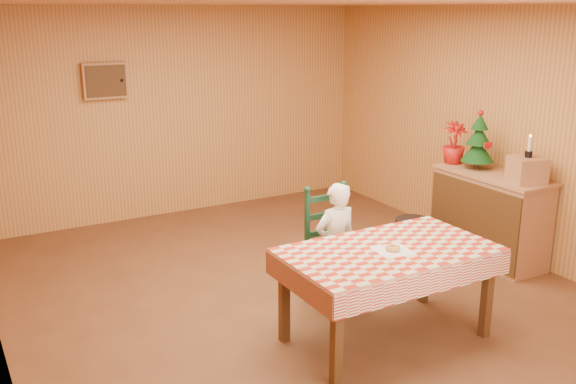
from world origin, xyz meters
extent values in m
plane|color=brown|center=(0.00, 0.00, 0.00)|extent=(6.00, 6.00, 0.00)
cube|color=#C78A48|center=(0.00, 3.00, 1.30)|extent=(5.00, 0.10, 2.60)
cube|color=#C78A48|center=(2.50, 0.00, 1.30)|extent=(0.10, 6.00, 2.60)
cube|color=#BE7946|center=(0.00, 0.00, 2.60)|extent=(5.00, 6.00, 0.10)
cube|color=#B47B50|center=(-0.90, 2.94, 1.75)|extent=(0.52, 0.08, 0.42)
cube|color=#4C2D14|center=(-0.90, 2.90, 1.75)|extent=(0.46, 0.02, 0.36)
sphere|color=black|center=(-0.72, 2.88, 1.75)|extent=(0.04, 0.04, 0.04)
cube|color=#4C2D14|center=(0.20, -1.02, 0.72)|extent=(1.60, 0.90, 0.06)
cube|color=#4C2D14|center=(-0.52, -1.39, 0.34)|extent=(0.07, 0.07, 0.69)
cube|color=#4C2D14|center=(0.92, -1.39, 0.34)|extent=(0.07, 0.07, 0.69)
cube|color=#4C2D14|center=(-0.52, -0.65, 0.34)|extent=(0.07, 0.07, 0.69)
cube|color=#4C2D14|center=(0.92, -0.65, 0.34)|extent=(0.07, 0.07, 0.69)
cube|color=#B02417|center=(0.20, -1.02, 0.76)|extent=(1.64, 0.94, 0.02)
cube|color=#B02417|center=(0.20, -1.49, 0.66)|extent=(1.64, 0.02, 0.18)
cube|color=#B02417|center=(0.20, -0.55, 0.66)|extent=(1.64, 0.02, 0.18)
cube|color=#305E2B|center=(-0.62, -1.02, 0.66)|extent=(0.02, 0.94, 0.18)
cube|color=#305E2B|center=(1.02, -1.02, 0.66)|extent=(0.02, 0.94, 0.18)
cube|color=#10321D|center=(0.20, -0.29, 0.43)|extent=(0.44, 0.40, 0.04)
cylinder|color=#10321D|center=(0.01, -0.46, 0.21)|extent=(0.04, 0.04, 0.41)
cylinder|color=#10321D|center=(0.39, -0.46, 0.21)|extent=(0.04, 0.04, 0.41)
cylinder|color=#10321D|center=(0.01, -0.12, 0.21)|extent=(0.04, 0.04, 0.41)
cylinder|color=#10321D|center=(0.39, -0.12, 0.21)|extent=(0.04, 0.04, 0.41)
cylinder|color=#10321D|center=(0.01, -0.12, 0.75)|extent=(0.05, 0.05, 0.60)
sphere|color=#10321D|center=(0.01, -0.12, 1.05)|extent=(0.06, 0.06, 0.06)
cylinder|color=#10321D|center=(0.39, -0.12, 0.75)|extent=(0.05, 0.05, 0.60)
sphere|color=#10321D|center=(0.39, -0.12, 1.05)|extent=(0.06, 0.06, 0.06)
cube|color=#10321D|center=(0.20, -0.12, 0.63)|extent=(0.38, 0.03, 0.05)
cube|color=#10321D|center=(0.20, -0.12, 0.79)|extent=(0.38, 0.03, 0.05)
cube|color=#10321D|center=(0.20, -0.12, 0.95)|extent=(0.38, 0.03, 0.05)
imported|color=white|center=(0.20, -0.29, 0.56)|extent=(0.41, 0.27, 1.12)
cube|color=white|center=(0.20, -1.07, 0.77)|extent=(0.29, 0.29, 0.00)
torus|color=#CE904A|center=(0.20, -1.07, 0.79)|extent=(0.15, 0.15, 0.04)
cube|color=#B47B50|center=(2.22, -0.18, 0.45)|extent=(0.50, 1.20, 0.90)
cube|color=#B47B50|center=(2.22, -0.18, 0.92)|extent=(0.54, 1.24, 0.03)
cube|color=#4C2D14|center=(1.96, -0.18, 0.45)|extent=(0.02, 1.20, 0.80)
cube|color=#B47B50|center=(2.22, -0.58, 1.06)|extent=(0.38, 0.38, 0.25)
cylinder|color=#4C2D14|center=(2.22, 0.07, 0.97)|extent=(0.04, 0.04, 0.08)
cone|color=#0C3510|center=(2.22, 0.07, 1.13)|extent=(0.34, 0.34, 0.24)
cone|color=#0C3510|center=(2.22, 0.07, 1.29)|extent=(0.26, 0.26, 0.20)
cone|color=#0C3510|center=(2.22, 0.07, 1.43)|extent=(0.18, 0.18, 0.16)
sphere|color=#AA130F|center=(2.22, 0.07, 1.52)|extent=(0.06, 0.06, 0.06)
cube|color=#AA130F|center=(2.20, -0.08, 1.21)|extent=(0.10, 0.02, 0.06)
sphere|color=#AA130F|center=(2.30, 0.01, 1.16)|extent=(0.04, 0.04, 0.04)
sphere|color=#AA130F|center=(2.15, 0.12, 1.23)|extent=(0.04, 0.04, 0.04)
sphere|color=#AA130F|center=(2.26, 0.16, 1.33)|extent=(0.04, 0.04, 0.04)
imported|color=#AA130F|center=(2.17, 0.37, 1.16)|extent=(0.32, 0.32, 0.45)
cylinder|color=black|center=(2.22, -0.58, 1.21)|extent=(0.07, 0.07, 0.06)
cylinder|color=white|center=(2.22, -0.58, 1.31)|extent=(0.03, 0.03, 0.14)
sphere|color=orange|center=(2.22, -0.58, 1.39)|extent=(0.02, 0.02, 0.02)
cylinder|color=black|center=(1.62, 0.33, 0.19)|extent=(0.50, 0.50, 0.38)
camera|label=1|loc=(-2.78, -4.68, 2.55)|focal=40.00mm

